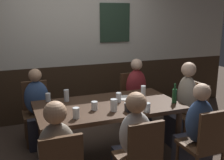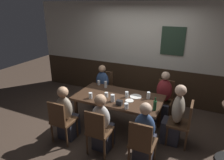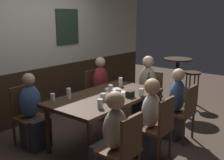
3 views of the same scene
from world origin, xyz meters
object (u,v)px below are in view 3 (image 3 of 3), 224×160
(chair_head_east, at_px, (150,92))
(chair_right_far, at_px, (96,90))
(highball_clear, at_px, (100,104))
(tumbler_water, at_px, (111,89))
(plate_white_large, at_px, (112,89))
(tumbler_short, at_px, (53,98))
(beer_glass_tall, at_px, (69,94))
(condiment_caddy, at_px, (130,94))
(chair_left_near, at_px, (124,147))
(pint_glass_amber, at_px, (118,94))
(chair_left_far, at_px, (26,112))
(person_left_far, at_px, (33,117))
(chair_mid_near, at_px, (159,125))
(person_left_near, at_px, (112,145))
(person_head_east, at_px, (146,94))
(plate_white_small, at_px, (122,92))
(person_right_far, at_px, (102,92))
(beer_glass_half, at_px, (121,82))
(person_right_near, at_px, (174,109))
(person_mid_near, at_px, (148,124))
(dining_table, at_px, (106,100))
(side_bar_table, at_px, (177,79))
(bar_stool, at_px, (192,79))
(chair_right_near, at_px, (184,110))
(beer_bottle_green, at_px, (149,81))
(pint_glass_stout, at_px, (103,97))
(pint_glass_pale, at_px, (141,92))

(chair_head_east, distance_m, chair_right_far, 1.03)
(chair_head_east, bearing_deg, highball_clear, -170.32)
(tumbler_water, relative_size, plate_white_large, 0.50)
(tumbler_short, height_order, beer_glass_tall, beer_glass_tall)
(chair_head_east, xyz_separation_m, condiment_caddy, (-1.14, -0.33, 0.29))
(chair_left_near, bearing_deg, pint_glass_amber, 40.44)
(chair_left_far, xyz_separation_m, person_left_far, (0.00, -0.16, -0.03))
(chair_mid_near, height_order, chair_left_far, same)
(person_left_near, bearing_deg, plate_white_large, 38.16)
(person_head_east, xyz_separation_m, person_left_far, (-1.92, 0.73, -0.05))
(person_left_far, height_order, pint_glass_amber, person_left_far)
(chair_right_far, height_order, plate_white_small, chair_right_far)
(chair_head_east, xyz_separation_m, person_right_far, (-0.52, 0.73, -0.01))
(person_left_far, xyz_separation_m, beer_glass_tall, (0.33, -0.42, 0.35))
(beer_glass_half, bearing_deg, person_right_near, -77.38)
(chair_head_east, distance_m, person_mid_near, 1.49)
(dining_table, bearing_deg, beer_glass_tall, 145.16)
(chair_left_far, relative_size, tumbler_water, 7.27)
(person_mid_near, xyz_separation_m, person_right_near, (0.78, 0.00, -0.00))
(chair_head_east, xyz_separation_m, plate_white_small, (-1.03, -0.09, 0.25))
(highball_clear, distance_m, side_bar_table, 2.60)
(person_right_near, height_order, plate_white_large, person_right_near)
(pint_glass_amber, xyz_separation_m, bar_stool, (2.58, -0.04, -0.24))
(person_left_near, height_order, person_head_east, person_head_east)
(chair_left_far, relative_size, chair_right_near, 1.00)
(chair_mid_near, xyz_separation_m, beer_bottle_green, (0.80, 0.65, 0.34))
(pint_glass_stout, bearing_deg, beer_bottle_green, -6.76)
(beer_glass_tall, relative_size, side_bar_table, 0.15)
(person_mid_near, xyz_separation_m, pint_glass_pale, (0.33, 0.32, 0.31))
(chair_left_far, height_order, tumbler_short, chair_left_far)
(tumbler_short, bearing_deg, chair_left_near, -94.71)
(chair_left_near, relative_size, person_head_east, 0.74)
(chair_head_east, distance_m, condiment_caddy, 1.22)
(chair_left_far, bearing_deg, chair_left_near, -90.00)
(pint_glass_stout, height_order, plate_white_large, pint_glass_stout)
(pint_glass_amber, bearing_deg, chair_head_east, 10.59)
(pint_glass_stout, relative_size, pint_glass_pale, 0.96)
(chair_right_far, relative_size, person_head_east, 0.74)
(chair_head_east, distance_m, pint_glass_amber, 1.38)
(person_head_east, bearing_deg, person_right_near, -116.33)
(beer_glass_half, xyz_separation_m, condiment_caddy, (-0.42, -0.49, -0.02))
(person_right_far, bearing_deg, beer_bottle_green, -88.43)
(bar_stool, bearing_deg, tumbler_short, 167.99)
(chair_left_near, xyz_separation_m, beer_glass_half, (1.36, 1.05, 0.31))
(tumbler_water, bearing_deg, beer_bottle_green, -24.31)
(chair_mid_near, bearing_deg, chair_left_far, 113.52)
(pint_glass_amber, bearing_deg, beer_glass_tall, 127.58)
(person_left_far, bearing_deg, person_head_east, -20.83)
(chair_head_east, distance_m, tumbler_short, 2.03)
(chair_right_near, relative_size, pint_glass_stout, 8.69)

